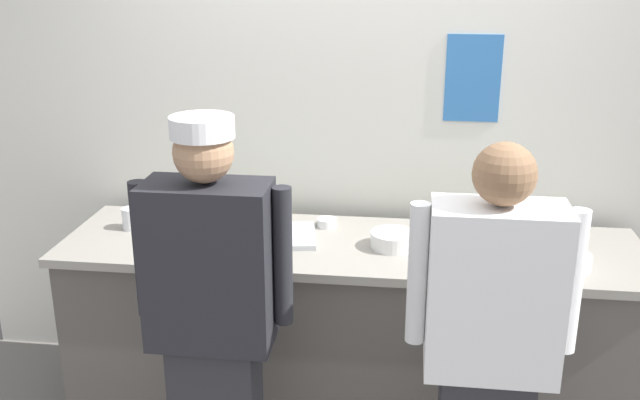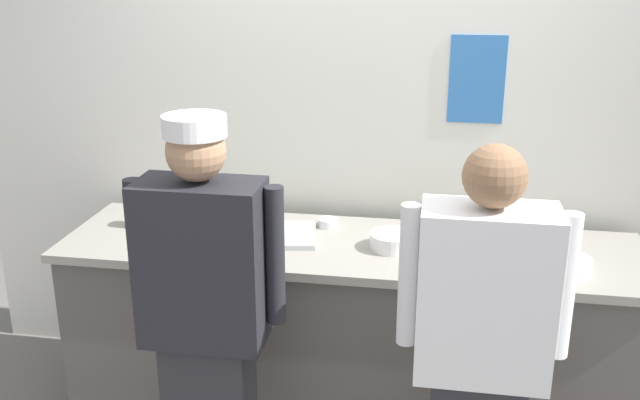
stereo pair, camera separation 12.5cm
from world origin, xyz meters
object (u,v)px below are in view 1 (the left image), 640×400
Objects in this scene: chef_center at (489,352)px; squeeze_bottle_secondary at (446,220)px; plate_stack_front at (564,261)px; deli_cup at (131,218)px; squeeze_bottle_primary at (234,205)px; chef_near_left at (212,319)px; mixing_bowl_steel at (488,245)px; sheet_tray at (272,236)px; ramekin_yellow_sauce at (327,222)px; ramekin_orange_sauce at (165,244)px; plate_stack_rear at (393,240)px.

chef_center is 8.37× the size of squeeze_bottle_secondary.
chef_center is 0.74m from plate_stack_front.
squeeze_bottle_primary is at bearing 18.16° from deli_cup.
squeeze_bottle_secondary is (0.88, 0.85, 0.12)m from chef_near_left.
mixing_bowl_steel is 1.67m from deli_cup.
chef_near_left is at bearing -52.19° from deli_cup.
deli_cup is at bearing 127.81° from chef_near_left.
ramekin_yellow_sauce is at bearing 38.07° from sheet_tray.
squeeze_bottle_secondary is at bearing 2.15° from deli_cup.
ramekin_orange_sauce is (-1.74, -0.02, -0.01)m from plate_stack_front.
plate_stack_front is 1.19× the size of squeeze_bottle_secondary.
ramekin_yellow_sauce is (0.69, 0.37, -0.00)m from ramekin_orange_sauce.
deli_cup reaches higher than sheet_tray.
chef_near_left is 18.48× the size of ramekin_orange_sauce.
mixing_bowl_steel is 3.43× the size of deli_cup.
squeeze_bottle_secondary is 1.49m from deli_cup.
chef_near_left is 0.96m from squeeze_bottle_primary.
chef_near_left is 1.03× the size of chef_center.
plate_stack_rear is at bearing -3.93° from sheet_tray.
squeeze_bottle_primary is (-1.15, 0.99, 0.15)m from chef_center.
ramekin_yellow_sauce is (0.32, 0.94, 0.05)m from chef_near_left.
deli_cup is (-0.93, -0.15, 0.03)m from ramekin_yellow_sauce.
chef_near_left is 4.05× the size of sheet_tray.
plate_stack_rear is at bearing -16.32° from squeeze_bottle_primary.
squeeze_bottle_primary is (-1.51, 0.36, 0.06)m from plate_stack_front.
plate_stack_rear is 0.82m from squeeze_bottle_primary.
chef_center reaches higher than squeeze_bottle_primary.
mixing_bowl_steel reaches higher than sheet_tray.
mixing_bowl_steel is 0.25m from squeeze_bottle_secondary.
deli_cup reaches higher than plate_stack_front.
chef_near_left is 0.96m from plate_stack_rear.
mixing_bowl_steel is 3.71× the size of ramekin_yellow_sauce.
ramekin_orange_sauce is at bearing -151.58° from ramekin_yellow_sauce.
ramekin_orange_sauce is at bearing -175.88° from mixing_bowl_steel.
plate_stack_rear is 1.13× the size of squeeze_bottle_primary.
plate_stack_rear reaches higher than ramekin_yellow_sauce.
squeeze_bottle_primary is 0.47m from ramekin_yellow_sauce.
plate_stack_rear is (-0.36, 0.76, 0.10)m from chef_center.
chef_center is at bearing -119.54° from plate_stack_front.
squeeze_bottle_primary is at bearing 166.64° from plate_stack_front.
chef_center is at bearing -24.08° from ramekin_orange_sauce.
sheet_tray is 0.49m from ramekin_orange_sauce.
plate_stack_rear is at bearing 8.27° from ramekin_orange_sauce.
plate_stack_rear is at bearing 173.79° from mixing_bowl_steel.
squeeze_bottle_primary is at bearing 139.18° from chef_center.
plate_stack_front is 1.55m from squeeze_bottle_primary.
ramekin_orange_sauce is (-1.02, -0.15, -0.01)m from plate_stack_rear.
mixing_bowl_steel is at bearing 165.04° from plate_stack_front.
mixing_bowl_steel is 1.23m from squeeze_bottle_primary.
sheet_tray is at bearing -141.93° from ramekin_yellow_sauce.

